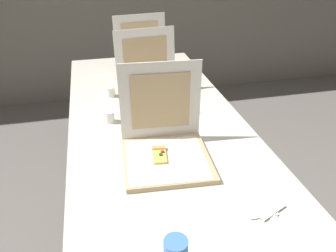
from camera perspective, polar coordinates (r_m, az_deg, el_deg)
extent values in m
cube|color=silver|center=(1.80, -1.83, 0.42)|extent=(0.91, 2.23, 0.03)
cylinder|color=#38383D|center=(2.88, -13.53, 2.94)|extent=(0.04, 0.04, 0.72)
cylinder|color=#38383D|center=(2.96, 1.60, 4.55)|extent=(0.04, 0.04, 0.72)
cube|color=tan|center=(1.47, -0.20, -5.73)|extent=(0.40, 0.40, 0.02)
cube|color=silver|center=(1.46, -0.32, -5.58)|extent=(0.36, 0.36, 0.00)
cube|color=white|center=(1.53, -1.28, 4.26)|extent=(0.37, 0.03, 0.37)
cube|color=tan|center=(1.52, -1.24, 4.17)|extent=(0.27, 0.02, 0.27)
cube|color=#EAC156|center=(1.46, -1.41, -5.10)|extent=(0.07, 0.12, 0.01)
cube|color=tan|center=(1.51, -1.55, -3.83)|extent=(0.06, 0.03, 0.02)
sphere|color=red|center=(1.48, -0.96, -4.35)|extent=(0.02, 0.02, 0.02)
sphere|color=#2D6628|center=(1.46, -1.27, -4.83)|extent=(0.02, 0.02, 0.02)
cube|color=tan|center=(1.97, -1.91, 3.95)|extent=(0.41, 0.41, 0.02)
cube|color=silver|center=(1.95, -2.12, 4.18)|extent=(0.39, 0.39, 0.00)
cube|color=white|center=(2.07, -3.78, 11.11)|extent=(0.37, 0.08, 0.37)
cube|color=tan|center=(2.07, -3.75, 11.04)|extent=(0.27, 0.06, 0.27)
cube|color=#E0B266|center=(1.93, -0.09, 4.07)|extent=(0.13, 0.14, 0.01)
cube|color=tan|center=(1.97, -1.26, 4.71)|extent=(0.08, 0.06, 0.02)
sphere|color=orange|center=(1.95, -0.17, 4.66)|extent=(0.02, 0.02, 0.02)
cube|color=tan|center=(2.34, -3.10, 8.24)|extent=(0.41, 0.41, 0.02)
cube|color=silver|center=(2.34, -3.36, 8.52)|extent=(0.38, 0.38, 0.00)
cube|color=white|center=(2.46, -4.67, 14.07)|extent=(0.37, 0.08, 0.37)
cube|color=tan|center=(2.45, -4.65, 14.03)|extent=(0.27, 0.06, 0.27)
cylinder|color=white|center=(1.79, -9.86, 1.53)|extent=(0.05, 0.05, 0.06)
cylinder|color=white|center=(2.09, -9.68, 5.72)|extent=(0.05, 0.05, 0.06)
cube|color=white|center=(1.31, 14.90, -12.69)|extent=(0.17, 0.17, 0.00)
cube|color=white|center=(1.30, 15.00, -12.99)|extent=(0.11, 0.11, 0.00)
cube|color=white|center=(1.31, 15.49, -12.50)|extent=(0.16, 0.16, 0.00)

